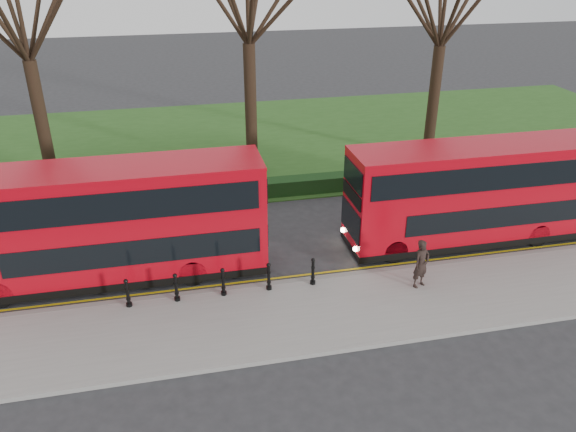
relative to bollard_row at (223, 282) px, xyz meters
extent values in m
plane|color=#28282B|center=(0.82, 1.35, -0.65)|extent=(120.00, 120.00, 0.00)
cube|color=gray|center=(0.82, -1.65, -0.57)|extent=(60.00, 4.00, 0.15)
cube|color=slate|center=(0.82, 0.35, -0.57)|extent=(60.00, 0.25, 0.16)
cube|color=#264E1A|center=(0.82, 16.35, -0.62)|extent=(60.00, 18.00, 0.06)
cube|color=black|center=(0.82, 8.15, -0.25)|extent=(60.00, 0.90, 0.80)
cube|color=yellow|center=(0.82, 0.65, -0.64)|extent=(60.00, 0.10, 0.01)
cube|color=yellow|center=(0.82, 0.85, -0.64)|extent=(60.00, 0.10, 0.01)
cylinder|color=black|center=(-7.18, 11.35, 2.49)|extent=(0.60, 0.60, 6.28)
cylinder|color=black|center=(2.82, 11.35, 2.68)|extent=(0.60, 0.60, 6.66)
cylinder|color=black|center=(12.82, 11.35, 2.45)|extent=(0.60, 0.60, 6.20)
cylinder|color=black|center=(-3.17, 0.00, 0.00)|extent=(0.15, 0.15, 1.00)
cylinder|color=black|center=(-1.59, 0.00, 0.00)|extent=(0.15, 0.15, 1.00)
cylinder|color=black|center=(0.00, 0.00, 0.00)|extent=(0.15, 0.15, 1.00)
cylinder|color=black|center=(1.59, 0.00, 0.00)|extent=(0.15, 0.15, 1.00)
cylinder|color=black|center=(3.17, 0.00, 0.00)|extent=(0.15, 0.15, 1.00)
cube|color=#AB0512|center=(-3.61, 2.21, 1.67)|extent=(10.74, 2.44, 3.95)
cube|color=black|center=(-3.61, 2.21, -0.36)|extent=(10.76, 2.46, 0.29)
cube|color=black|center=(-2.83, 0.98, 0.96)|extent=(8.59, 0.04, 0.93)
cube|color=black|center=(-3.61, 0.98, 2.72)|extent=(10.15, 0.04, 1.02)
cylinder|color=black|center=(-7.42, 3.28, -0.16)|extent=(0.98, 0.29, 0.98)
cylinder|color=black|center=(-0.98, 1.14, -0.16)|extent=(0.98, 0.29, 0.98)
cylinder|color=black|center=(-0.98, 3.28, -0.16)|extent=(0.98, 0.29, 0.98)
cube|color=#AB0512|center=(10.32, 2.09, 1.55)|extent=(10.20, 2.32, 3.76)
cube|color=black|center=(10.32, 2.09, -0.37)|extent=(10.22, 2.34, 0.28)
cube|color=black|center=(11.07, 0.92, 0.88)|extent=(8.16, 0.04, 0.88)
cube|color=black|center=(10.32, 0.92, 2.55)|extent=(9.64, 0.04, 0.97)
cube|color=black|center=(5.20, 2.09, 1.85)|extent=(0.06, 2.04, 0.51)
cylinder|color=black|center=(6.71, 1.07, -0.19)|extent=(0.93, 0.28, 0.93)
cylinder|color=black|center=(6.71, 3.11, -0.19)|extent=(0.93, 0.28, 0.93)
cylinder|color=black|center=(12.83, 1.07, -0.19)|extent=(0.93, 0.28, 0.93)
cylinder|color=black|center=(12.83, 3.11, -0.19)|extent=(0.93, 0.28, 0.93)
imported|color=black|center=(6.82, -0.92, 0.40)|extent=(0.77, 0.65, 1.80)
camera|label=1|loc=(-1.28, -16.26, 10.54)|focal=35.00mm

